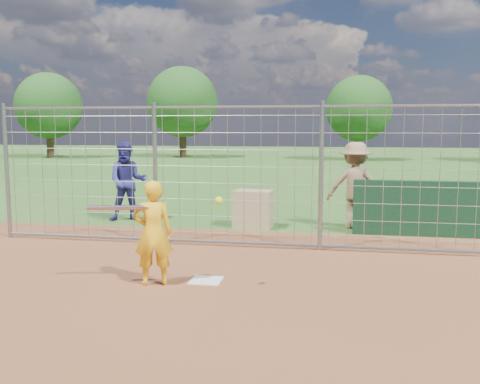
% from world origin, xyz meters
% --- Properties ---
extents(ground, '(100.00, 100.00, 0.00)m').
position_xyz_m(ground, '(0.00, 0.00, 0.00)').
color(ground, '#2D591E').
rests_on(ground, ground).
extents(infield_dirt, '(18.00, 18.00, 0.00)m').
position_xyz_m(infield_dirt, '(0.00, -3.00, 0.01)').
color(infield_dirt, brown).
rests_on(infield_dirt, ground).
extents(home_plate, '(0.43, 0.43, 0.02)m').
position_xyz_m(home_plate, '(0.00, -0.20, 0.01)').
color(home_plate, silver).
rests_on(home_plate, ground).
extents(dugout_wall, '(2.60, 0.20, 1.10)m').
position_xyz_m(dugout_wall, '(3.40, 3.60, 0.55)').
color(dugout_wall, '#11381E').
rests_on(dugout_wall, ground).
extents(batter, '(0.61, 0.51, 1.45)m').
position_xyz_m(batter, '(-0.66, -0.49, 0.72)').
color(batter, yellow).
rests_on(batter, ground).
extents(bystander_a, '(1.06, 0.93, 1.83)m').
position_xyz_m(bystander_a, '(-2.93, 4.17, 0.91)').
color(bystander_a, navy).
rests_on(bystander_a, ground).
extents(bystander_c, '(1.20, 0.71, 1.84)m').
position_xyz_m(bystander_c, '(2.15, 4.25, 0.92)').
color(bystander_c, '#91704F').
rests_on(bystander_c, ground).
extents(equipment_bin, '(0.85, 0.63, 0.80)m').
position_xyz_m(equipment_bin, '(0.01, 3.92, 0.40)').
color(equipment_bin, tan).
rests_on(equipment_bin, ground).
extents(equipment_in_play, '(1.82, 0.27, 0.21)m').
position_xyz_m(equipment_in_play, '(-0.73, -0.66, 1.12)').
color(equipment_in_play, silver).
rests_on(equipment_in_play, ground).
extents(backstop_fence, '(9.08, 0.08, 2.60)m').
position_xyz_m(backstop_fence, '(0.00, 2.00, 1.26)').
color(backstop_fence, gray).
rests_on(backstop_fence, ground).
extents(tree_line, '(44.66, 6.72, 6.48)m').
position_xyz_m(tree_line, '(3.13, 28.13, 3.71)').
color(tree_line, '#3F2B19').
rests_on(tree_line, ground).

